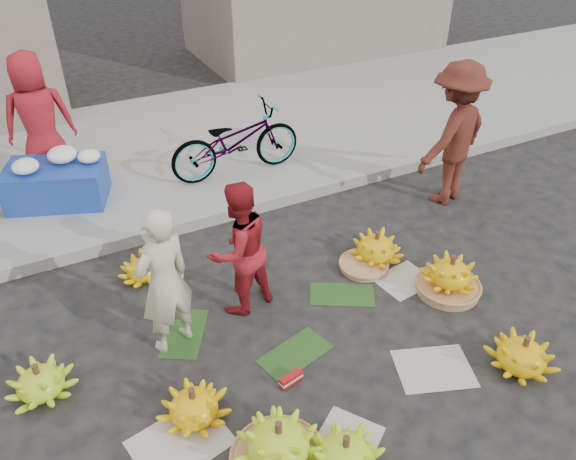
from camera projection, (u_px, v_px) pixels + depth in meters
name	position (u px, v px, depth m)	size (l,w,h in m)	color
ground	(295.00, 336.00, 5.21)	(80.00, 80.00, 0.00)	black
curb	(211.00, 215.00, 6.79)	(40.00, 0.25, 0.15)	gray
sidewalk	(161.00, 148.00, 8.34)	(40.00, 4.00, 0.12)	gray
newspaper_scatter	(340.00, 398.00, 4.62)	(3.20, 1.80, 0.00)	beige
banana_leaves	(276.00, 326.00, 5.32)	(2.00, 1.00, 0.00)	#1D4316
banana_bunch_0	(194.00, 406.00, 4.38)	(0.69, 0.69, 0.34)	yellow
banana_bunch_1	(279.00, 447.00, 4.02)	(0.70, 0.70, 0.48)	#A67145
banana_bunch_2	(345.00, 455.00, 4.01)	(0.72, 0.72, 0.37)	#90C91C
banana_bunch_3	(522.00, 355.00, 4.81)	(0.63, 0.63, 0.36)	yellow
banana_bunch_4	(450.00, 277.00, 5.64)	(0.64, 0.64, 0.44)	#A67145
banana_bunch_5	(376.00, 247.00, 6.11)	(0.74, 0.74, 0.36)	yellow
banana_bunch_6	(40.00, 381.00, 4.59)	(0.63, 0.63, 0.34)	#90C91C
banana_bunch_7	(143.00, 268.00, 5.85)	(0.55, 0.55, 0.31)	yellow
basket_spare	(364.00, 265.00, 6.05)	(0.51, 0.51, 0.06)	#A67145
incense_stack	(291.00, 379.00, 4.73)	(0.21, 0.07, 0.09)	#AD1212
vendor_cream	(164.00, 282.00, 4.75)	(0.52, 0.34, 1.43)	beige
vendor_red	(239.00, 249.00, 5.19)	(0.66, 0.52, 1.37)	#AF1B20
man_striped	(454.00, 135.00, 6.77)	(1.16, 0.66, 1.79)	maroon
flower_table	(57.00, 181.00, 6.84)	(1.32, 1.07, 0.66)	#173597
flower_vendor	(39.00, 120.00, 6.94)	(0.83, 0.54, 1.70)	#AF1B20
bicycle	(236.00, 141.00, 7.33)	(1.78, 0.62, 0.93)	gray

